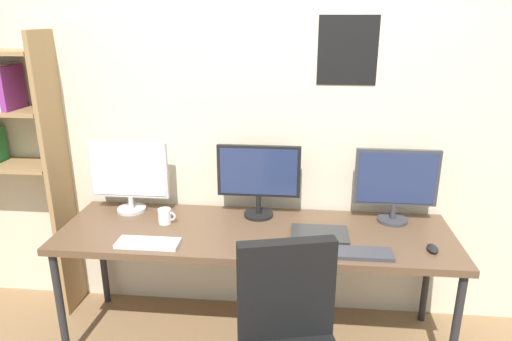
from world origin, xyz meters
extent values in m
cube|color=beige|center=(0.00, 1.02, 1.30)|extent=(4.66, 0.10, 2.60)
cube|color=black|center=(0.50, 0.97, 1.73)|extent=(0.34, 0.01, 0.39)
cube|color=brown|center=(0.00, 0.60, 0.72)|extent=(2.26, 0.68, 0.04)
cylinder|color=#262628|center=(-1.08, 0.31, 0.35)|extent=(0.04, 0.04, 0.70)
cylinder|color=#262628|center=(1.08, 0.31, 0.35)|extent=(0.04, 0.04, 0.70)
cylinder|color=#262628|center=(-1.08, 0.89, 0.35)|extent=(0.04, 0.04, 0.70)
cylinder|color=#262628|center=(1.08, 0.89, 0.35)|extent=(0.04, 0.04, 0.70)
cube|color=#9E7A4C|center=(-1.28, 0.83, 0.92)|extent=(0.03, 0.28, 1.84)
cube|color=white|center=(-1.54, 0.84, 1.51)|extent=(0.04, 0.22, 0.27)
cube|color=#8C338C|center=(-1.49, 0.83, 1.51)|extent=(0.03, 0.22, 0.26)
cube|color=black|center=(0.20, 0.00, 0.75)|extent=(0.44, 0.18, 0.48)
cylinder|color=silver|center=(-0.81, 0.81, 0.75)|extent=(0.18, 0.18, 0.02)
cylinder|color=silver|center=(-0.81, 0.81, 0.80)|extent=(0.03, 0.03, 0.07)
cube|color=silver|center=(-0.81, 0.81, 1.01)|extent=(0.50, 0.03, 0.36)
cube|color=white|center=(-0.81, 0.80, 1.01)|extent=(0.46, 0.01, 0.32)
cylinder|color=black|center=(0.00, 0.81, 0.75)|extent=(0.18, 0.18, 0.02)
cylinder|color=black|center=(0.00, 0.81, 0.82)|extent=(0.03, 0.03, 0.11)
cube|color=black|center=(0.00, 0.81, 1.03)|extent=(0.50, 0.03, 0.32)
cube|color=navy|center=(0.00, 0.80, 1.03)|extent=(0.46, 0.01, 0.29)
cylinder|color=#38383D|center=(0.81, 0.81, 0.75)|extent=(0.18, 0.18, 0.02)
cylinder|color=#38383D|center=(0.81, 0.81, 0.80)|extent=(0.03, 0.03, 0.09)
cube|color=#38383D|center=(0.81, 0.81, 1.02)|extent=(0.48, 0.03, 0.34)
cube|color=navy|center=(0.81, 0.80, 1.02)|extent=(0.44, 0.01, 0.31)
cube|color=silver|center=(-0.56, 0.37, 0.75)|extent=(0.34, 0.13, 0.02)
cube|color=#38383D|center=(0.56, 0.37, 0.75)|extent=(0.35, 0.13, 0.02)
ellipsoid|color=black|center=(0.95, 0.45, 0.76)|extent=(0.06, 0.10, 0.03)
cube|color=#2D2D2D|center=(0.37, 0.56, 0.75)|extent=(0.32, 0.22, 0.02)
cylinder|color=white|center=(-0.55, 0.65, 0.79)|extent=(0.08, 0.08, 0.09)
torus|color=white|center=(-0.51, 0.65, 0.79)|extent=(0.06, 0.01, 0.06)
camera|label=1|loc=(0.24, -1.80, 1.91)|focal=32.32mm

